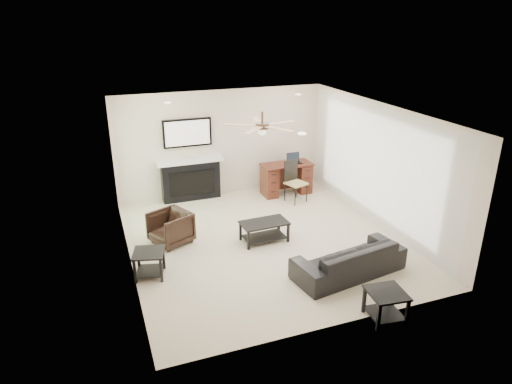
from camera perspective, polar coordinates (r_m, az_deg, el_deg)
room_shell at (r=8.39m, az=2.01°, el=4.58°), size 5.50×5.54×2.52m
sofa at (r=7.88m, az=11.53°, el=-8.18°), size 2.04×1.05×0.57m
armchair at (r=8.84m, az=-10.64°, el=-4.42°), size 0.91×0.90×0.63m
coffee_table at (r=8.81m, az=1.03°, el=-4.96°), size 0.92×0.54×0.40m
end_table_near at (r=6.97m, az=15.87°, el=-13.48°), size 0.58×0.58×0.45m
end_table_left at (r=7.90m, az=-13.16°, el=-8.73°), size 0.61×0.61×0.45m
fireplace_unit at (r=10.62m, az=-8.27°, el=3.92°), size 1.52×0.34×1.91m
desk at (r=11.06m, az=3.81°, el=1.68°), size 1.22×0.56×0.76m
desk_chair at (r=10.56m, az=5.03°, el=1.26°), size 0.53×0.54×0.97m
laptop at (r=10.97m, az=4.87°, el=4.20°), size 0.33×0.24×0.23m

